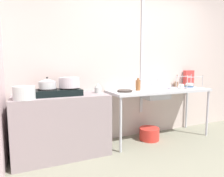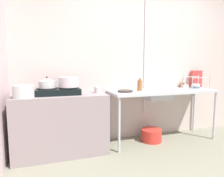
# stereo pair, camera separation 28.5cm
# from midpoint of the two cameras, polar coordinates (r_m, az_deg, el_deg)

# --- Properties ---
(wall_back) EXTENTS (5.02, 0.10, 2.72)m
(wall_back) POSITION_cam_midpoint_polar(r_m,az_deg,el_deg) (3.42, 6.02, 8.95)
(wall_back) COLOR beige
(wall_back) RESTS_ON ground
(wall_metal_strip) EXTENTS (0.05, 0.01, 2.18)m
(wall_metal_strip) POSITION_cam_midpoint_polar(r_m,az_deg,el_deg) (3.38, 6.49, 11.29)
(wall_metal_strip) COLOR silver
(counter_concrete) EXTENTS (1.24, 0.56, 0.83)m
(counter_concrete) POSITION_cam_midpoint_polar(r_m,az_deg,el_deg) (2.79, -17.47, -10.46)
(counter_concrete) COLOR gray
(counter_concrete) RESTS_ON ground
(counter_sink) EXTENTS (1.76, 0.56, 0.83)m
(counter_sink) POSITION_cam_midpoint_polar(r_m,az_deg,el_deg) (3.27, 11.63, -1.33)
(counter_sink) COLOR silver
(counter_sink) RESTS_ON ground
(stove) EXTENTS (0.59, 0.33, 0.10)m
(stove) POSITION_cam_midpoint_polar(r_m,az_deg,el_deg) (2.68, -18.49, -1.00)
(stove) COLOR black
(stove) RESTS_ON counter_concrete
(pot_on_left_burner) EXTENTS (0.22, 0.22, 0.15)m
(pot_on_left_burner) POSITION_cam_midpoint_polar(r_m,az_deg,el_deg) (2.66, -21.61, 1.36)
(pot_on_left_burner) COLOR silver
(pot_on_left_burner) RESTS_ON stove
(pot_on_right_burner) EXTENTS (0.27, 0.27, 0.14)m
(pot_on_right_burner) POSITION_cam_midpoint_polar(r_m,az_deg,el_deg) (2.69, -15.59, 1.74)
(pot_on_right_burner) COLOR silver
(pot_on_right_burner) RESTS_ON stove
(pot_beside_stove) EXTENTS (0.25, 0.25, 0.16)m
(pot_beside_stove) POSITION_cam_midpoint_polar(r_m,az_deg,el_deg) (2.52, -27.64, -1.17)
(pot_beside_stove) COLOR silver
(pot_beside_stove) RESTS_ON counter_concrete
(percolator) EXTENTS (0.10, 0.10, 0.15)m
(percolator) POSITION_cam_midpoint_polar(r_m,az_deg,el_deg) (2.80, -7.10, 0.11)
(percolator) COLOR #B8C2BF
(percolator) RESTS_ON counter_concrete
(sink_basin) EXTENTS (0.41, 0.30, 0.15)m
(sink_basin) POSITION_cam_midpoint_polar(r_m,az_deg,el_deg) (3.21, 10.35, -1.70)
(sink_basin) COLOR silver
(sink_basin) RESTS_ON counter_sink
(faucet) EXTENTS (0.16, 0.09, 0.23)m
(faucet) POSITION_cam_midpoint_polar(r_m,az_deg,el_deg) (3.30, 9.89, 2.22)
(faucet) COLOR silver
(faucet) RESTS_ON counter_sink
(frying_pan) EXTENTS (0.23, 0.23, 0.03)m
(frying_pan) POSITION_cam_midpoint_polar(r_m,az_deg,el_deg) (2.91, 1.04, -0.73)
(frying_pan) COLOR #3A332D
(frying_pan) RESTS_ON counter_sink
(dish_rack) EXTENTS (0.37, 0.28, 0.23)m
(dish_rack) POSITION_cam_midpoint_polar(r_m,az_deg,el_deg) (3.64, 19.88, 0.77)
(dish_rack) COLOR #BBBBBF
(dish_rack) RESTS_ON counter_sink
(cup_by_rack) EXTENTS (0.08, 0.08, 0.09)m
(cup_by_rack) POSITION_cam_midpoint_polar(r_m,az_deg,el_deg) (3.38, 17.65, 0.52)
(cup_by_rack) COLOR silver
(cup_by_rack) RESTS_ON counter_sink
(small_bowl_on_drainboard) EXTENTS (0.12, 0.12, 0.04)m
(small_bowl_on_drainboard) POSITION_cam_midpoint_polar(r_m,az_deg,el_deg) (3.34, 14.80, 0.10)
(small_bowl_on_drainboard) COLOR silver
(small_bowl_on_drainboard) RESTS_ON counter_sink
(bottle_by_sink) EXTENTS (0.08, 0.08, 0.20)m
(bottle_by_sink) POSITION_cam_midpoint_polar(r_m,az_deg,el_deg) (3.08, 5.14, 1.02)
(bottle_by_sink) COLOR #985D32
(bottle_by_sink) RESTS_ON counter_sink
(cereal_box) EXTENTS (0.20, 0.09, 0.30)m
(cereal_box) POSITION_cam_midpoint_polar(r_m,az_deg,el_deg) (3.94, 19.89, 2.86)
(cereal_box) COLOR #C83B38
(cereal_box) RESTS_ON counter_sink
(utensil_jar) EXTENTS (0.07, 0.07, 0.23)m
(utensil_jar) POSITION_cam_midpoint_polar(r_m,az_deg,el_deg) (3.76, 16.51, 1.26)
(utensil_jar) COLOR #91684B
(utensil_jar) RESTS_ON counter_sink
(bucket_on_floor) EXTENTS (0.33, 0.33, 0.20)m
(bucket_on_floor) POSITION_cam_midpoint_polar(r_m,az_deg,el_deg) (3.32, 8.56, -13.18)
(bucket_on_floor) COLOR red
(bucket_on_floor) RESTS_ON ground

